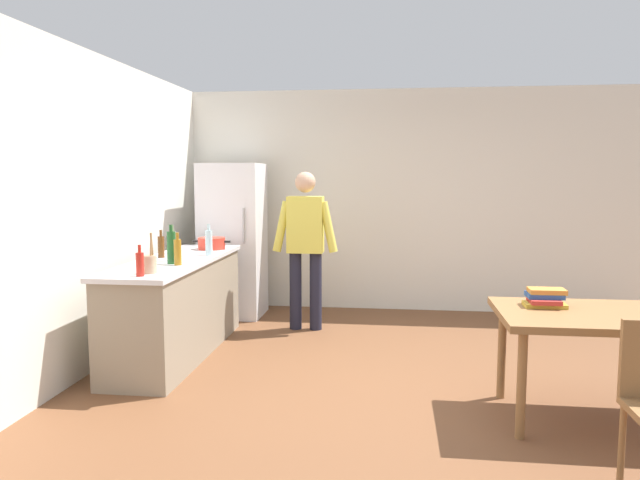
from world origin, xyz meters
name	(u,v)px	position (x,y,z in m)	size (l,w,h in m)	color
ground_plane	(393,395)	(0.00, 0.00, 0.00)	(14.00, 14.00, 0.00)	brown
wall_back	(395,201)	(0.00, 3.00, 1.35)	(6.40, 0.12, 2.70)	silver
wall_left	(78,213)	(-2.60, 0.20, 1.35)	(0.12, 5.60, 2.70)	silver
kitchen_counter	(177,307)	(-2.00, 0.80, 0.45)	(0.64, 2.20, 0.90)	gray
refrigerator	(233,240)	(-1.90, 2.40, 0.90)	(0.70, 0.67, 1.80)	white
person	(305,240)	(-0.95, 1.85, 0.98)	(0.70, 0.22, 1.70)	#1E1E2D
dining_table	(605,324)	(1.40, -0.30, 0.67)	(1.40, 0.90, 0.75)	olive
cooking_pot	(212,243)	(-1.89, 1.54, 0.96)	(0.40, 0.28, 0.12)	red
utensil_jar	(150,263)	(-1.90, -0.01, 0.98)	(0.11, 0.11, 0.32)	tan
bottle_oil_amber	(178,252)	(-1.84, 0.43, 1.02)	(0.06, 0.06, 0.28)	#996619
bottle_wine_green	(171,247)	(-1.92, 0.50, 1.05)	(0.08, 0.08, 0.34)	#1E5123
bottle_vinegar_tall	(173,246)	(-1.98, 0.68, 1.04)	(0.06, 0.06, 0.32)	gray
bottle_water_clear	(209,242)	(-1.77, 1.07, 1.03)	(0.07, 0.07, 0.30)	silver
bottle_beer_brown	(161,246)	(-2.16, 0.86, 1.01)	(0.06, 0.06, 0.26)	#5B3314
bottle_sauce_red	(140,264)	(-1.92, -0.15, 1.00)	(0.06, 0.06, 0.24)	#B22319
book_stack	(545,298)	(1.04, -0.16, 0.81)	(0.28, 0.22, 0.13)	gold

